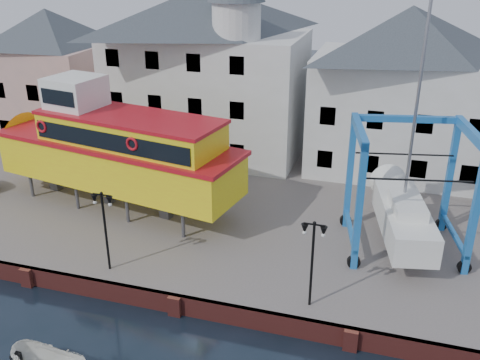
# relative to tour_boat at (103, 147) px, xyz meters

# --- Properties ---
(ground) EXTENTS (140.00, 140.00, 0.00)m
(ground) POSITION_rel_tour_boat_xyz_m (7.80, -7.86, -4.65)
(ground) COLOR black
(ground) RESTS_ON ground
(hardstanding) EXTENTS (44.00, 22.00, 1.00)m
(hardstanding) POSITION_rel_tour_boat_xyz_m (7.80, 3.14, -4.15)
(hardstanding) COLOR #655F5B
(hardstanding) RESTS_ON ground
(quay_wall) EXTENTS (44.00, 0.47, 1.00)m
(quay_wall) POSITION_rel_tour_boat_xyz_m (7.80, -7.75, -4.15)
(quay_wall) COLOR maroon
(quay_wall) RESTS_ON ground
(building_pink) EXTENTS (8.00, 7.00, 10.30)m
(building_pink) POSITION_rel_tour_boat_xyz_m (-10.20, 10.14, 1.50)
(building_pink) COLOR tan
(building_pink) RESTS_ON hardstanding
(building_white_main) EXTENTS (14.00, 8.30, 14.00)m
(building_white_main) POSITION_rel_tour_boat_xyz_m (2.93, 10.54, 2.70)
(building_white_main) COLOR silver
(building_white_main) RESTS_ON hardstanding
(building_white_right) EXTENTS (12.00, 8.00, 11.20)m
(building_white_right) POSITION_rel_tour_boat_xyz_m (16.80, 11.14, 1.95)
(building_white_right) COLOR silver
(building_white_right) RESTS_ON hardstanding
(lamp_post_left) EXTENTS (1.12, 0.32, 4.20)m
(lamp_post_left) POSITION_rel_tour_boat_xyz_m (3.80, -6.66, -0.47)
(lamp_post_left) COLOR black
(lamp_post_left) RESTS_ON hardstanding
(lamp_post_right) EXTENTS (1.12, 0.32, 4.20)m
(lamp_post_right) POSITION_rel_tour_boat_xyz_m (13.80, -6.66, -0.47)
(lamp_post_right) COLOR black
(lamp_post_right) RESTS_ON hardstanding
(tour_boat) EXTENTS (18.22, 7.33, 7.73)m
(tour_boat) POSITION_rel_tour_boat_xyz_m (0.00, 0.00, 0.00)
(tour_boat) COLOR #59595E
(tour_boat) RESTS_ON hardstanding
(travel_lift) EXTENTS (6.80, 8.74, 12.81)m
(travel_lift) POSITION_rel_tour_boat_xyz_m (17.36, 0.38, -1.50)
(travel_lift) COLOR #156DB6
(travel_lift) RESTS_ON hardstanding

